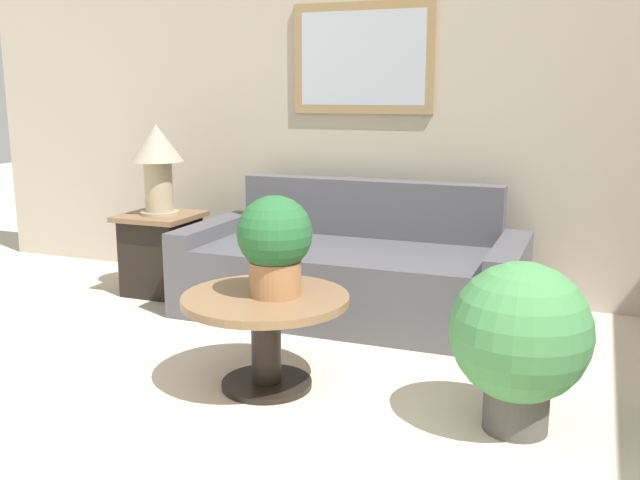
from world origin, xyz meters
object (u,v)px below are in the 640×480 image
table_lamp (157,157)px  potted_plant_floor (520,337)px  side_table (162,253)px  potted_plant_on_table (275,242)px  coffee_table (266,321)px  couch_main (352,273)px

table_lamp → potted_plant_floor: (2.63, -1.27, -0.56)m
side_table → table_lamp: 0.69m
side_table → potted_plant_on_table: size_ratio=1.19×
side_table → table_lamp: size_ratio=0.92×
potted_plant_floor → table_lamp: bearing=154.3°
potted_plant_floor → potted_plant_on_table: bearing=178.1°
coffee_table → table_lamp: table_lamp is taller
couch_main → coffee_table: bearing=-90.4°
couch_main → table_lamp: 1.60m
potted_plant_on_table → potted_plant_floor: 1.20m
couch_main → table_lamp: bearing=-179.3°
couch_main → potted_plant_on_table: (0.03, -1.24, 0.46)m
couch_main → table_lamp: table_lamp is taller
couch_main → side_table: (-1.44, -0.02, 0.02)m
table_lamp → potted_plant_floor: table_lamp is taller
side_table → potted_plant_floor: potted_plant_floor is taller
potted_plant_on_table → potted_plant_floor: potted_plant_on_table is taller
potted_plant_on_table → side_table: bearing=140.3°
couch_main → potted_plant_on_table: size_ratio=4.48×
side_table → potted_plant_on_table: (1.48, -1.23, 0.44)m
side_table → potted_plant_on_table: potted_plant_on_table is taller
side_table → table_lamp: bearing=0.0°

